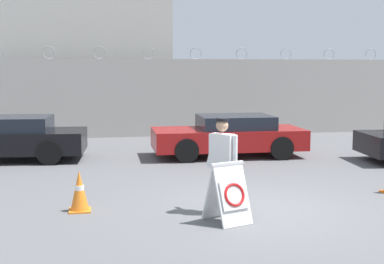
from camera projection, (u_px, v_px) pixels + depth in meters
The scene contains 8 objects.
ground_plane at pixel (259, 209), 10.18m from camera, with size 90.00×90.00×0.00m, color #5B5B5E.
perimeter_wall at pixel (173, 97), 20.88m from camera, with size 36.00×0.30×3.45m.
building_block at pixel (89, 62), 24.84m from camera, with size 6.93×6.27×5.80m.
barricade_sign at pixel (229, 193), 9.24m from camera, with size 0.82×0.89×1.05m.
security_guard at pixel (222, 160), 9.78m from camera, with size 0.52×0.64×1.76m.
traffic_cone_mid at pixel (79, 191), 9.96m from camera, with size 0.40×0.40×0.78m.
parked_car_front_coupe at pixel (5, 138), 15.36m from camera, with size 4.75×2.21×1.27m.
parked_car_rear_sedan at pixel (229, 135), 16.11m from camera, with size 4.54×2.06×1.24m.
Camera 1 is at (-3.07, -9.53, 2.68)m, focal length 50.00 mm.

